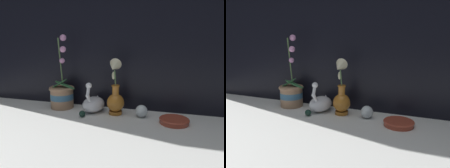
# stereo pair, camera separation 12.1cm
# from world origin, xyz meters

# --- Properties ---
(ground_plane) EXTENTS (2.80, 2.80, 0.00)m
(ground_plane) POSITION_xyz_m (0.00, 0.00, 0.00)
(ground_plane) COLOR silver
(window_backdrop) EXTENTS (2.80, 0.03, 1.20)m
(window_backdrop) POSITION_xyz_m (0.00, 0.27, 0.60)
(window_backdrop) COLOR black
(window_backdrop) RESTS_ON ground_plane
(orchid_potted_plant) EXTENTS (0.19, 0.16, 0.45)m
(orchid_potted_plant) POSITION_xyz_m (-0.34, 0.17, 0.09)
(orchid_potted_plant) COLOR #9E7556
(orchid_potted_plant) RESTS_ON ground_plane
(swan_figurine) EXTENTS (0.12, 0.20, 0.19)m
(swan_figurine) POSITION_xyz_m (-0.13, 0.15, 0.05)
(swan_figurine) COLOR white
(swan_figurine) RESTS_ON ground_plane
(blue_vase) EXTENTS (0.10, 0.13, 0.32)m
(blue_vase) POSITION_xyz_m (0.01, 0.13, 0.11)
(blue_vase) COLOR #B26B23
(blue_vase) RESTS_ON ground_plane
(glass_sphere) EXTENTS (0.07, 0.07, 0.07)m
(glass_sphere) POSITION_xyz_m (0.16, 0.13, 0.03)
(glass_sphere) COLOR silver
(glass_sphere) RESTS_ON ground_plane
(amber_dish) EXTENTS (0.15, 0.15, 0.03)m
(amber_dish) POSITION_xyz_m (0.34, 0.08, 0.02)
(amber_dish) COLOR #A8422D
(amber_dish) RESTS_ON ground_plane
(glass_bauble) EXTENTS (0.04, 0.04, 0.04)m
(glass_bauble) POSITION_xyz_m (-0.15, 0.04, 0.02)
(glass_bauble) COLOR #142D23
(glass_bauble) RESTS_ON ground_plane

